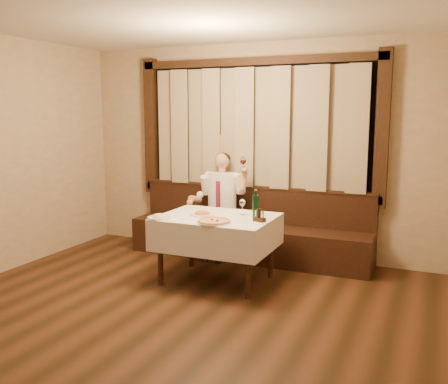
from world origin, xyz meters
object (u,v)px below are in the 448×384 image
at_px(pizza, 214,221).
at_px(seated_man, 220,197).
at_px(banquette, 249,234).
at_px(pasta_cream, 159,215).
at_px(dining_table, 217,225).
at_px(cruet_caddy, 259,217).
at_px(green_bottle, 256,206).
at_px(pasta_red, 202,212).

height_order(pizza, seated_man, seated_man).
bearing_deg(banquette, pizza, -85.16).
bearing_deg(pasta_cream, dining_table, 33.78).
bearing_deg(dining_table, pasta_cream, -146.22).
height_order(banquette, dining_table, banquette).
bearing_deg(seated_man, dining_table, -68.13).
relative_size(dining_table, seated_man, 0.92).
height_order(cruet_caddy, seated_man, seated_man).
distance_m(dining_table, pasta_cream, 0.65).
distance_m(dining_table, seated_man, 1.02).
distance_m(pizza, green_bottle, 0.52).
height_order(pasta_cream, seated_man, seated_man).
xyz_separation_m(banquette, cruet_caddy, (0.53, -1.10, 0.50)).
bearing_deg(pasta_red, pasta_cream, -137.85).
xyz_separation_m(pasta_red, seated_man, (-0.21, 0.96, 0.01)).
relative_size(banquette, green_bottle, 10.03).
height_order(pasta_cream, cruet_caddy, cruet_caddy).
bearing_deg(pasta_cream, pizza, 2.72).
distance_m(dining_table, cruet_caddy, 0.56).
bearing_deg(pizza, green_bottle, 50.15).
distance_m(pizza, pasta_red, 0.41).
bearing_deg(dining_table, green_bottle, 8.18).
bearing_deg(pasta_red, green_bottle, 8.48).
bearing_deg(seated_man, banquette, 13.30).
height_order(pasta_cream, green_bottle, green_bottle).
relative_size(pasta_red, cruet_caddy, 1.94).
xyz_separation_m(pizza, seated_man, (-0.49, 1.26, 0.03)).
bearing_deg(pasta_cream, pasta_red, 42.15).
bearing_deg(pasta_red, dining_table, 9.24).
height_order(dining_table, pasta_red, pasta_red).
xyz_separation_m(banquette, dining_table, (0.00, -1.02, 0.34)).
bearing_deg(pasta_red, pizza, -46.36).
xyz_separation_m(banquette, pasta_cream, (-0.53, -1.38, 0.48)).
distance_m(banquette, pasta_red, 1.17).
bearing_deg(pasta_cream, seated_man, 83.15).
xyz_separation_m(green_bottle, cruet_caddy, (0.09, -0.14, -0.09)).
bearing_deg(cruet_caddy, dining_table, -168.37).
height_order(pizza, cruet_caddy, cruet_caddy).
bearing_deg(dining_table, banquette, 90.00).
xyz_separation_m(green_bottle, seated_man, (-0.81, 0.87, -0.09)).
distance_m(dining_table, green_bottle, 0.50).
xyz_separation_m(pasta_red, pasta_cream, (-0.36, -0.33, -0.00)).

